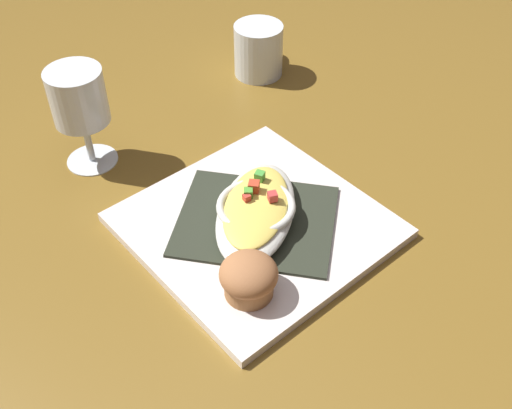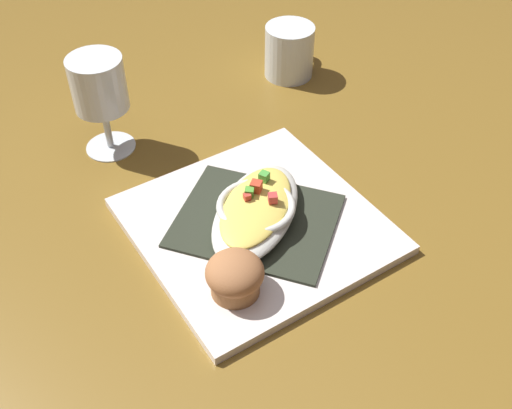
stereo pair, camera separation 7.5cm
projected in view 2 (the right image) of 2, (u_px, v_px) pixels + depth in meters
The scene contains 7 objects.
ground_plane at pixel (256, 229), 0.78m from camera, with size 2.60×2.60×0.00m, color brown.
square_plate at pixel (256, 225), 0.78m from camera, with size 0.29×0.29×0.01m, color silver.
folded_napkin at pixel (256, 220), 0.77m from camera, with size 0.16×0.20×0.00m, color #2C3225.
gratin_dish at pixel (256, 209), 0.76m from camera, with size 0.20×0.18×0.04m.
muffin at pixel (235, 276), 0.68m from camera, with size 0.07×0.07×0.05m.
coffee_mug at pixel (289, 54), 1.03m from camera, with size 0.10×0.09×0.09m.
stemmed_glass at pixel (99, 89), 0.84m from camera, with size 0.08×0.08×0.15m.
Camera 2 is at (0.32, 0.44, 0.56)m, focal length 42.90 mm.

